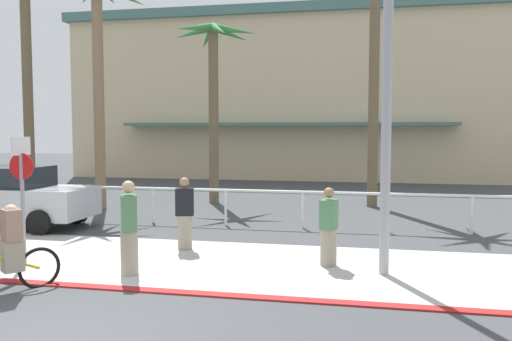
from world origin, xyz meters
name	(u,v)px	position (x,y,z in m)	size (l,w,h in m)	color
ground_plane	(238,217)	(0.00, 10.00, 0.00)	(80.00, 80.00, 0.00)	#424447
sidewalk_strip	(171,261)	(0.00, 4.20, 0.01)	(44.00, 4.00, 0.02)	beige
curb_paint	(129,289)	(0.00, 2.20, 0.01)	(44.00, 0.24, 0.03)	maroon
building_backdrop	(296,97)	(-0.38, 26.14, 4.65)	(25.26, 9.69, 9.26)	beige
rail_fence	(226,196)	(0.00, 8.50, 0.83)	(26.31, 0.08, 1.04)	white
stop_sign_bike_lane	(22,182)	(-2.77, 3.32, 1.68)	(0.52, 0.56, 2.56)	gray
streetlight_curb	(388,40)	(4.24, 3.80, 4.28)	(0.24, 2.54, 7.50)	#9EA0A5
palm_tree_2	(25,15)	(-8.17, 11.39, 6.81)	(2.60, 3.33, 9.10)	brown
palm_tree_3	(98,36)	(-4.98, 10.68, 5.83)	(3.20, 3.23, 7.68)	#846B4C
palm_tree_4	(214,70)	(-1.64, 13.01, 4.89)	(3.11, 3.31, 6.57)	brown
palm_tree_5	(375,2)	(4.06, 13.15, 7.06)	(3.09, 3.18, 9.57)	brown
car_silver_1	(11,196)	(-5.75, 7.02, 0.87)	(4.40, 2.02, 1.69)	#B2B7BC
cyclist_yellow_0	(9,251)	(-1.87, 1.67, 0.69)	(1.16, 1.48, 1.50)	black
pedestrian_0	(185,217)	(-0.08, 5.27, 0.75)	(0.45, 0.39, 1.64)	gray
pedestrian_1	(329,231)	(3.18, 4.45, 0.72)	(0.39, 0.46, 1.57)	gray
pedestrian_2	(129,232)	(-0.37, 3.03, 0.82)	(0.44, 0.48, 1.77)	gray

